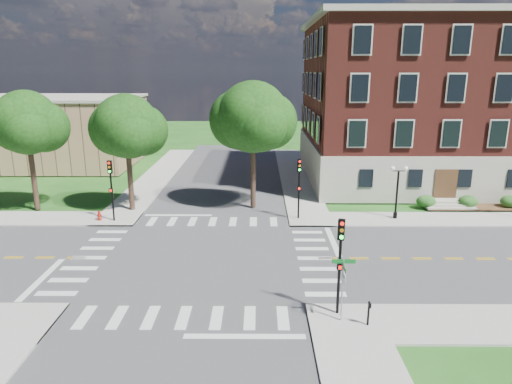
{
  "coord_description": "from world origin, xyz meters",
  "views": [
    {
      "loc": [
        3.63,
        -26.85,
        11.57
      ],
      "look_at": [
        3.43,
        4.36,
        3.2
      ],
      "focal_mm": 32.0,
      "sensor_mm": 36.0,
      "label": 1
    }
  ],
  "objects_px": {
    "traffic_signal_ne": "(299,181)",
    "twin_lamp_west": "(397,189)",
    "traffic_signal_nw": "(111,183)",
    "traffic_signal_se": "(340,254)",
    "street_sign_pole": "(343,278)",
    "push_button_post": "(369,312)",
    "fire_hydrant": "(99,216)"
  },
  "relations": [
    {
      "from": "fire_hydrant",
      "to": "traffic_signal_ne",
      "type": "bearing_deg",
      "value": 2.08
    },
    {
      "from": "twin_lamp_west",
      "to": "fire_hydrant",
      "type": "distance_m",
      "value": 23.56
    },
    {
      "from": "traffic_signal_se",
      "to": "street_sign_pole",
      "type": "distance_m",
      "value": 1.1
    },
    {
      "from": "traffic_signal_se",
      "to": "push_button_post",
      "type": "relative_size",
      "value": 4.0
    },
    {
      "from": "street_sign_pole",
      "to": "push_button_post",
      "type": "bearing_deg",
      "value": -20.52
    },
    {
      "from": "traffic_signal_se",
      "to": "street_sign_pole",
      "type": "relative_size",
      "value": 1.55
    },
    {
      "from": "traffic_signal_nw",
      "to": "street_sign_pole",
      "type": "bearing_deg",
      "value": -43.81
    },
    {
      "from": "traffic_signal_nw",
      "to": "street_sign_pole",
      "type": "xyz_separation_m",
      "value": [
        15.27,
        -14.65,
        -0.88
      ]
    },
    {
      "from": "street_sign_pole",
      "to": "traffic_signal_se",
      "type": "bearing_deg",
      "value": 95.48
    },
    {
      "from": "twin_lamp_west",
      "to": "traffic_signal_se",
      "type": "bearing_deg",
      "value": -115.55
    },
    {
      "from": "push_button_post",
      "to": "traffic_signal_se",
      "type": "bearing_deg",
      "value": 138.56
    },
    {
      "from": "traffic_signal_nw",
      "to": "traffic_signal_se",
      "type": "bearing_deg",
      "value": -42.63
    },
    {
      "from": "traffic_signal_se",
      "to": "push_button_post",
      "type": "bearing_deg",
      "value": -41.44
    },
    {
      "from": "twin_lamp_west",
      "to": "street_sign_pole",
      "type": "height_order",
      "value": "twin_lamp_west"
    },
    {
      "from": "traffic_signal_se",
      "to": "twin_lamp_west",
      "type": "xyz_separation_m",
      "value": [
        7.07,
        14.79,
        -0.66
      ]
    },
    {
      "from": "traffic_signal_ne",
      "to": "traffic_signal_nw",
      "type": "relative_size",
      "value": 1.0
    },
    {
      "from": "street_sign_pole",
      "to": "traffic_signal_ne",
      "type": "bearing_deg",
      "value": 92.76
    },
    {
      "from": "traffic_signal_nw",
      "to": "fire_hydrant",
      "type": "xyz_separation_m",
      "value": [
        -1.18,
        0.11,
        -2.72
      ]
    },
    {
      "from": "traffic_signal_ne",
      "to": "traffic_signal_se",
      "type": "bearing_deg",
      "value": -87.36
    },
    {
      "from": "traffic_signal_nw",
      "to": "traffic_signal_ne",
      "type": "bearing_deg",
      "value": 2.69
    },
    {
      "from": "traffic_signal_ne",
      "to": "fire_hydrant",
      "type": "bearing_deg",
      "value": -177.92
    },
    {
      "from": "traffic_signal_nw",
      "to": "street_sign_pole",
      "type": "relative_size",
      "value": 1.55
    },
    {
      "from": "traffic_signal_se",
      "to": "traffic_signal_ne",
      "type": "bearing_deg",
      "value": 92.64
    },
    {
      "from": "traffic_signal_ne",
      "to": "twin_lamp_west",
      "type": "bearing_deg",
      "value": 0.77
    },
    {
      "from": "traffic_signal_se",
      "to": "street_sign_pole",
      "type": "xyz_separation_m",
      "value": [
        0.06,
        -0.65,
        -0.88
      ]
    },
    {
      "from": "traffic_signal_nw",
      "to": "fire_hydrant",
      "type": "distance_m",
      "value": 2.97
    },
    {
      "from": "traffic_signal_nw",
      "to": "push_button_post",
      "type": "xyz_separation_m",
      "value": [
        16.45,
        -15.09,
        -2.39
      ]
    },
    {
      "from": "traffic_signal_ne",
      "to": "twin_lamp_west",
      "type": "height_order",
      "value": "traffic_signal_ne"
    },
    {
      "from": "push_button_post",
      "to": "fire_hydrant",
      "type": "relative_size",
      "value": 1.6
    },
    {
      "from": "push_button_post",
      "to": "fire_hydrant",
      "type": "xyz_separation_m",
      "value": [
        -17.62,
        15.2,
        -0.33
      ]
    },
    {
      "from": "twin_lamp_west",
      "to": "push_button_post",
      "type": "bearing_deg",
      "value": -110.17
    },
    {
      "from": "fire_hydrant",
      "to": "push_button_post",
      "type": "bearing_deg",
      "value": -40.78
    }
  ]
}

